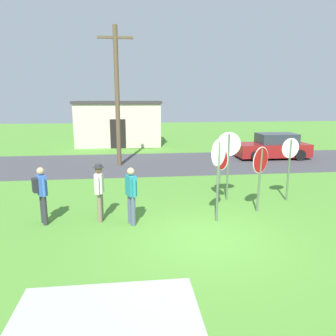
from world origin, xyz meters
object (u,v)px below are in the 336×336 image
(utility_pole, at_px, (117,95))
(person_on_left, at_px, (41,192))
(stop_sign_leaning_left, at_px, (218,166))
(stop_sign_tallest, at_px, (228,153))
(stop_sign_low_front, at_px, (260,168))
(person_with_sunhat, at_px, (131,193))
(stop_sign_nearest, at_px, (290,159))
(stop_sign_far_back, at_px, (220,163))
(person_near_signs, at_px, (99,189))
(parked_car_on_street, at_px, (273,147))

(utility_pole, height_order, person_on_left, utility_pole)
(stop_sign_leaning_left, distance_m, stop_sign_tallest, 2.17)
(utility_pole, height_order, stop_sign_leaning_left, utility_pole)
(stop_sign_low_front, xyz_separation_m, stop_sign_tallest, (-0.63, 1.33, 0.24))
(person_with_sunhat, bearing_deg, stop_sign_nearest, 16.11)
(stop_sign_nearest, height_order, stop_sign_leaning_left, stop_sign_leaning_left)
(stop_sign_far_back, bearing_deg, stop_sign_tallest, 36.38)
(utility_pole, bearing_deg, stop_sign_low_front, -59.10)
(person_near_signs, bearing_deg, person_with_sunhat, -22.03)
(stop_sign_leaning_left, relative_size, person_on_left, 1.46)
(stop_sign_low_front, distance_m, stop_sign_tallest, 1.50)
(utility_pole, relative_size, stop_sign_tallest, 2.93)
(person_on_left, height_order, person_with_sunhat, same)
(parked_car_on_street, height_order, person_with_sunhat, person_with_sunhat)
(stop_sign_tallest, bearing_deg, stop_sign_far_back, -143.62)
(stop_sign_low_front, relative_size, person_near_signs, 1.22)
(parked_car_on_street, height_order, stop_sign_low_front, stop_sign_low_front)
(stop_sign_tallest, bearing_deg, stop_sign_low_front, -64.64)
(stop_sign_leaning_left, bearing_deg, stop_sign_nearest, 28.56)
(stop_sign_nearest, bearing_deg, person_on_left, -171.06)
(person_near_signs, bearing_deg, stop_sign_low_front, 2.51)
(stop_sign_low_front, bearing_deg, parked_car_on_street, 63.07)
(person_with_sunhat, bearing_deg, stop_sign_leaning_left, -1.03)
(stop_sign_low_front, distance_m, stop_sign_nearest, 1.79)
(parked_car_on_street, height_order, stop_sign_tallest, stop_sign_tallest)
(stop_sign_nearest, bearing_deg, person_near_signs, -169.28)
(stop_sign_far_back, relative_size, stop_sign_nearest, 0.91)
(person_near_signs, relative_size, person_with_sunhat, 1.03)
(stop_sign_low_front, xyz_separation_m, person_with_sunhat, (-4.06, -0.59, -0.51))
(stop_sign_tallest, bearing_deg, person_near_signs, -160.35)
(person_on_left, distance_m, person_with_sunhat, 2.58)
(stop_sign_far_back, relative_size, person_near_signs, 1.18)
(utility_pole, bearing_deg, stop_sign_leaning_left, -69.63)
(parked_car_on_street, xyz_separation_m, stop_sign_nearest, (-3.05, -7.90, 0.84))
(stop_sign_far_back, distance_m, person_with_sunhat, 3.49)
(utility_pole, xyz_separation_m, stop_sign_leaning_left, (3.14, -8.47, -2.06))
(parked_car_on_street, distance_m, stop_sign_leaning_left, 11.35)
(stop_sign_nearest, xyz_separation_m, person_near_signs, (-6.46, -1.22, -0.54))
(stop_sign_low_front, relative_size, stop_sign_nearest, 0.94)
(stop_sign_far_back, relative_size, stop_sign_tallest, 0.84)
(utility_pole, height_order, person_near_signs, utility_pole)
(stop_sign_tallest, bearing_deg, person_with_sunhat, -150.61)
(stop_sign_nearest, bearing_deg, utility_pole, 132.07)
(parked_car_on_street, relative_size, stop_sign_nearest, 1.91)
(stop_sign_low_front, xyz_separation_m, stop_sign_far_back, (-1.01, 1.06, -0.06))
(stop_sign_leaning_left, xyz_separation_m, stop_sign_tallest, (0.91, 1.97, -0.00))
(stop_sign_nearest, distance_m, person_with_sunhat, 5.79)
(parked_car_on_street, distance_m, person_near_signs, 13.17)
(stop_sign_far_back, distance_m, stop_sign_leaning_left, 1.80)
(stop_sign_tallest, height_order, person_on_left, stop_sign_tallest)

